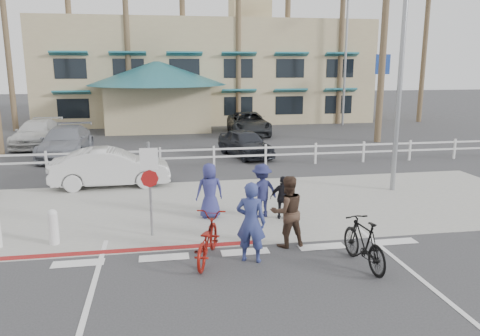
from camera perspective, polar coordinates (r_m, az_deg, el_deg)
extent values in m
plane|color=#333335|center=(11.31, 1.20, -11.41)|extent=(140.00, 140.00, 0.00)
cube|color=#333335|center=(9.55, 3.60, -16.17)|extent=(12.00, 16.00, 0.01)
cube|color=gray|center=(15.47, -2.01, -4.72)|extent=(22.00, 7.00, 0.01)
cube|color=#333335|center=(19.30, -3.65, -1.25)|extent=(40.00, 5.00, 0.01)
cube|color=#333335|center=(28.58, -5.75, 3.22)|extent=(50.00, 16.00, 0.01)
cube|color=maroon|center=(12.27, -14.02, -9.78)|extent=(7.00, 0.25, 0.02)
imported|color=maroon|center=(11.24, -4.04, -8.61)|extent=(1.31, 2.18, 1.08)
imported|color=navy|center=(11.03, 1.34, -6.62)|extent=(0.84, 0.71, 1.95)
imported|color=black|center=(11.25, 14.87, -8.78)|extent=(0.69, 1.97, 1.16)
imported|color=#3E2B20|center=(12.00, 5.79, -5.30)|extent=(0.98, 0.81, 1.86)
imported|color=#202350|center=(14.24, 2.66, -2.79)|extent=(1.22, 0.95, 1.66)
imported|color=black|center=(14.15, 5.27, -3.63)|extent=(0.83, 0.50, 1.33)
imported|color=navy|center=(14.20, -3.72, -2.78)|extent=(0.89, 0.63, 1.70)
imported|color=silver|center=(18.55, -15.46, 0.06)|extent=(4.49, 1.70, 1.46)
imported|color=gray|center=(25.22, -20.47, 3.00)|extent=(2.29, 5.33, 1.53)
imported|color=#202329|center=(23.74, 0.66, 3.06)|extent=(2.65, 4.33, 1.38)
imported|color=silver|center=(29.26, -23.48, 3.90)|extent=(2.33, 5.14, 1.46)
imported|color=black|center=(31.27, 1.05, 5.45)|extent=(2.73, 5.48, 1.49)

